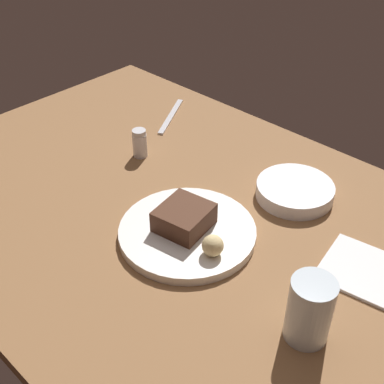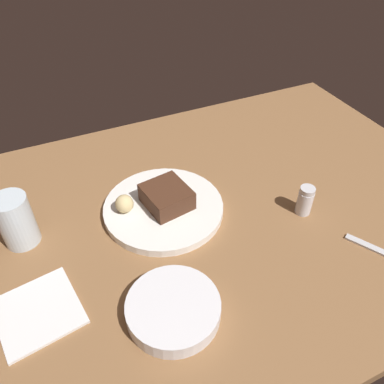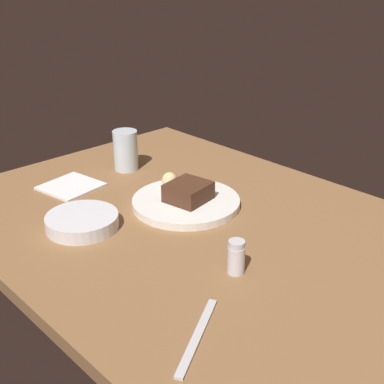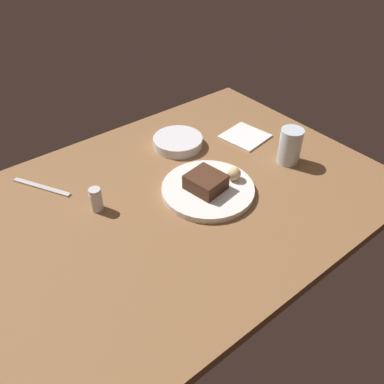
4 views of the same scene
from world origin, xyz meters
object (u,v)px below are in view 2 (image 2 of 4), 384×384
Objects in this scene: water_glass at (16,221)px; chocolate_cake_slice at (167,197)px; bread_roll at (124,204)px; salt_shaker at (305,200)px; folded_napkin at (38,311)px; dessert_plate at (164,208)px; side_bowl at (173,309)px.

chocolate_cake_slice is at bearing -7.63° from water_glass.
chocolate_cake_slice is 8.98cm from bread_roll.
salt_shaker reaches higher than folded_napkin.
water_glass is at bearing 172.23° from dessert_plate.
dessert_plate is 30.36cm from salt_shaker.
side_bowl reaches higher than dessert_plate.
dessert_plate is 29.45cm from water_glass.
side_bowl is (-7.67, -24.09, 0.64)cm from dessert_plate.
side_bowl is (21.14, -28.03, -4.02)cm from water_glass.
folded_napkin is at bearing -178.42° from salt_shaker.
water_glass reaches higher than chocolate_cake_slice.
chocolate_cake_slice is (0.85, -0.04, 3.05)cm from dessert_plate.
folded_napkin is (-20.54, -16.11, -3.44)cm from bread_roll.
water_glass is 35.33cm from side_bowl.
water_glass is at bearing 174.23° from bread_roll.
salt_shaker reaches higher than chocolate_cake_slice.
chocolate_cake_slice is at bearing -11.96° from bread_roll.
salt_shaker is 58.72cm from water_glass.
salt_shaker is 36.95cm from side_bowl.
chocolate_cake_slice reaches higher than bread_roll.
folded_napkin is at bearing 154.77° from side_bowl.
folded_napkin is (-20.81, 9.81, -1.24)cm from side_bowl.
bread_roll is 26.33cm from folded_napkin.
bread_roll reaches higher than folded_napkin.
water_glass reaches higher than bread_roll.
folded_napkin is (-28.48, -14.29, -0.60)cm from dessert_plate.
bread_roll is 0.58× the size of salt_shaker.
water_glass is 0.70× the size of side_bowl.
folded_napkin is at bearing -154.09° from chocolate_cake_slice.
folded_napkin is at bearing -88.95° from water_glass.
chocolate_cake_slice is at bearing 70.51° from side_bowl.
bread_roll is 38.27cm from salt_shaker.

